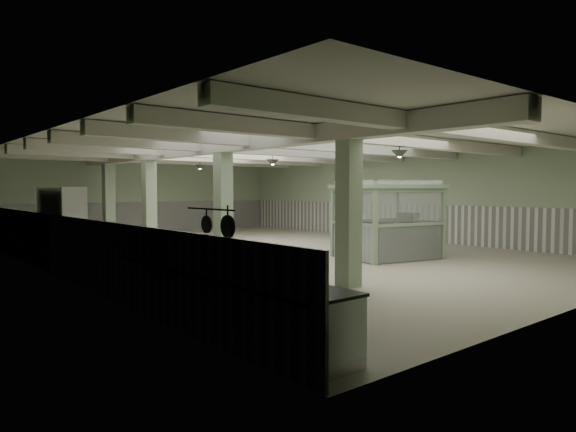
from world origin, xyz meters
TOP-DOWN VIEW (x-y plane):
  - floor at (0.00, 0.00)m, footprint 20.00×20.00m
  - ceiling at (0.00, 0.00)m, footprint 14.00×20.00m
  - wall_back at (0.00, 10.00)m, footprint 14.00×0.02m
  - wall_left at (-7.00, 0.00)m, footprint 0.02×20.00m
  - wall_right at (7.00, 0.00)m, footprint 0.02×20.00m
  - wainscot_left at (-6.97, 0.00)m, footprint 0.05×19.90m
  - wainscot_right at (6.97, 0.00)m, footprint 0.05×19.90m
  - wainscot_back at (0.00, 9.97)m, footprint 13.90×0.05m
  - girder at (-2.50, 0.00)m, footprint 0.45×19.90m
  - beam_a at (0.00, -7.50)m, footprint 13.90×0.35m
  - beam_b at (0.00, -5.00)m, footprint 13.90×0.35m
  - beam_c at (0.00, -2.50)m, footprint 13.90×0.35m
  - beam_d at (0.00, 0.00)m, footprint 13.90×0.35m
  - beam_e at (0.00, 2.50)m, footprint 13.90×0.35m
  - beam_f at (0.00, 5.00)m, footprint 13.90×0.35m
  - beam_g at (0.00, 7.50)m, footprint 13.90×0.35m
  - column_a at (-2.50, -6.00)m, footprint 0.42×0.42m
  - column_b at (-2.50, -1.00)m, footprint 0.42×0.42m
  - column_c at (-2.50, 4.00)m, footprint 0.42×0.42m
  - column_d at (-2.50, 8.00)m, footprint 0.42×0.42m
  - hook_rail at (-6.93, -7.60)m, footprint 0.02×1.20m
  - pendant_front at (0.50, -5.00)m, footprint 0.44×0.44m
  - pendant_mid at (0.50, 0.50)m, footprint 0.44×0.44m
  - pendant_back at (0.50, 5.50)m, footprint 0.44×0.44m
  - prep_counter at (-6.54, -7.00)m, footprint 0.95×5.45m
  - pitcher_near at (-6.49, -6.89)m, footprint 0.29×0.31m
  - pitcher_far at (-6.59, -6.36)m, footprint 0.28×0.29m
  - veg_colander at (-6.39, -4.62)m, footprint 0.65×0.65m
  - orange_bowl at (-6.65, -4.72)m, footprint 0.30×0.30m
  - skillet_near at (-6.88, -7.97)m, footprint 0.04×0.30m
  - skillet_far at (-6.88, -7.42)m, footprint 0.03×0.24m
  - walkin_cooler at (-6.62, 0.25)m, footprint 0.88×2.35m
  - guard_booth at (1.87, -3.49)m, footprint 3.25×2.91m
  - filing_cabinet at (3.30, -3.21)m, footprint 0.50×0.66m

SIDE VIEW (x-z plane):
  - floor at x=0.00m, z-range 0.00..0.00m
  - prep_counter at x=-6.54m, z-range 0.01..0.92m
  - filing_cabinet at x=3.30m, z-range 0.00..1.35m
  - wainscot_left at x=-6.97m, z-range 0.00..1.50m
  - wainscot_right at x=6.97m, z-range 0.00..1.50m
  - wainscot_back at x=0.00m, z-range 0.00..1.50m
  - orange_bowl at x=-6.65m, z-range 0.90..1.00m
  - veg_colander at x=-6.39m, z-range 0.90..1.13m
  - pitcher_far at x=-6.59m, z-range 0.90..1.20m
  - pitcher_near at x=-6.49m, z-range 0.90..1.21m
  - walkin_cooler at x=-6.62m, z-range 0.00..2.16m
  - guard_booth at x=1.87m, z-range 0.39..2.78m
  - skillet_near at x=-6.88m, z-range 1.48..1.78m
  - skillet_far at x=-6.88m, z-range 1.51..1.75m
  - wall_back at x=0.00m, z-range 0.00..3.60m
  - wall_left at x=-7.00m, z-range 0.00..3.60m
  - wall_right at x=7.00m, z-range 0.00..3.60m
  - column_a at x=-2.50m, z-range 0.00..3.60m
  - column_b at x=-2.50m, z-range 0.00..3.60m
  - column_c at x=-2.50m, z-range 0.00..3.60m
  - column_d at x=-2.50m, z-range 0.00..3.60m
  - hook_rail at x=-6.93m, z-range 1.84..1.86m
  - pendant_front at x=0.50m, z-range 2.94..3.16m
  - pendant_mid at x=0.50m, z-range 2.94..3.16m
  - pendant_back at x=0.50m, z-range 2.94..3.16m
  - girder at x=-2.50m, z-range 3.18..3.58m
  - beam_a at x=0.00m, z-range 3.26..3.58m
  - beam_b at x=0.00m, z-range 3.26..3.58m
  - beam_c at x=0.00m, z-range 3.26..3.58m
  - beam_d at x=0.00m, z-range 3.26..3.58m
  - beam_e at x=0.00m, z-range 3.26..3.58m
  - beam_f at x=0.00m, z-range 3.26..3.58m
  - beam_g at x=0.00m, z-range 3.26..3.58m
  - ceiling at x=0.00m, z-range 3.59..3.61m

